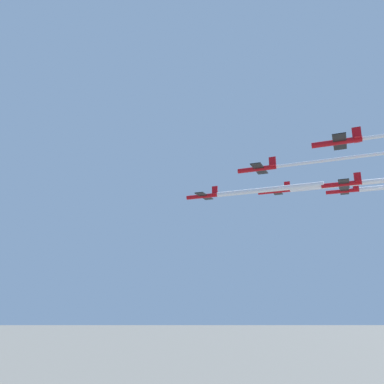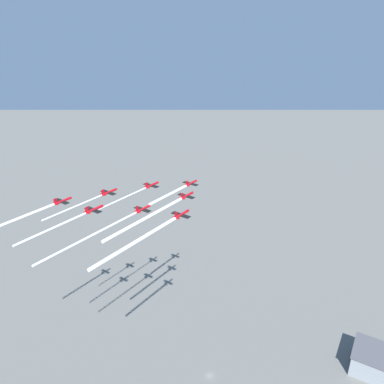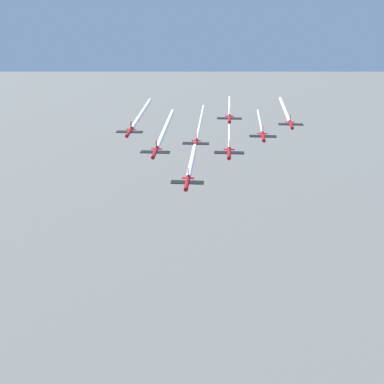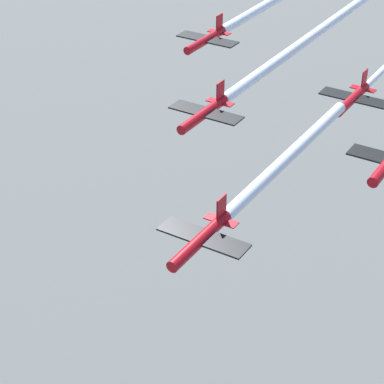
{
  "view_description": "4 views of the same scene",
  "coord_description": "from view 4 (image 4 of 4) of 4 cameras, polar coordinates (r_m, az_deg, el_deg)",
  "views": [
    {
      "loc": [
        118.22,
        17.57,
        89.85
      ],
      "look_at": [
        15.7,
        -15.34,
        118.25
      ],
      "focal_mm": 35.0,
      "sensor_mm": 36.0,
      "label": 1
    },
    {
      "loc": [
        -73.35,
        144.88,
        187.66
      ],
      "look_at": [
        14.19,
        -3.3,
        114.73
      ],
      "focal_mm": 35.0,
      "sensor_mm": 36.0,
      "label": 2
    },
    {
      "loc": [
        17.96,
        -141.27,
        165.87
      ],
      "look_at": [
        20.48,
        -18.37,
        116.14
      ],
      "focal_mm": 50.0,
      "sensor_mm": 36.0,
      "label": 3
    },
    {
      "loc": [
        43.57,
        -60.44,
        155.0
      ],
      "look_at": [
        14.66,
        -3.46,
        115.31
      ],
      "focal_mm": 70.0,
      "sensor_mm": 36.0,
      "label": 4
    }
  ],
  "objects": [
    {
      "name": "jet_0",
      "position": [
        67.75,
        0.77,
        -3.53
      ],
      "size": [
        8.88,
        9.38,
        3.13
      ],
      "rotation": [
        0.0,
        0.0,
        3.05
      ],
      "color": "#B20C14"
    },
    {
      "name": "smoke_trail_0",
      "position": [
        81.67,
        7.48,
        2.82
      ],
      "size": [
        3.78,
        28.18,
        1.32
      ],
      "rotation": [
        0.0,
        0.0,
        3.05
      ],
      "color": "white"
    },
    {
      "name": "jet_4",
      "position": [
        97.35,
        12.18,
        7.02
      ],
      "size": [
        8.88,
        9.38,
        3.13
      ],
      "rotation": [
        0.0,
        0.0,
        3.05
      ],
      "color": "#B20C14"
    },
    {
      "name": "jet_2",
      "position": [
        85.09,
        0.98,
        6.05
      ],
      "size": [
        8.88,
        9.38,
        3.13
      ],
      "rotation": [
        0.0,
        0.0,
        3.05
      ],
      "color": "#B20C14"
    },
    {
      "name": "jet_5",
      "position": [
        104.46,
        1.12,
        11.55
      ],
      "size": [
        8.88,
        9.38,
        3.13
      ],
      "rotation": [
        0.0,
        0.0,
        3.05
      ],
      "color": "#B20C14"
    },
    {
      "name": "smoke_trail_2",
      "position": [
        108.16,
        8.8,
        11.43
      ],
      "size": [
        5.49,
        47.23,
        1.36
      ],
      "rotation": [
        0.0,
        0.0,
        3.05
      ],
      "color": "white"
    }
  ]
}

